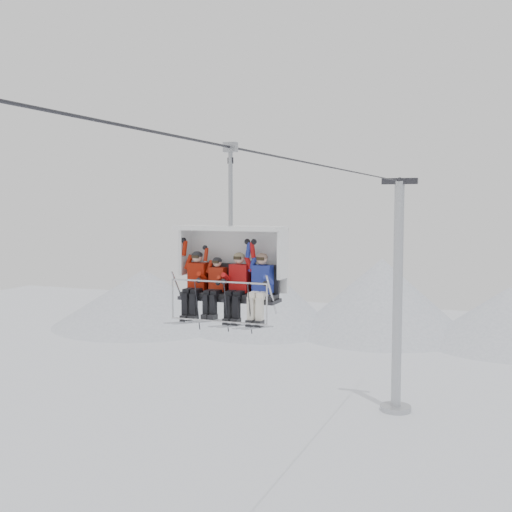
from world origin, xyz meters
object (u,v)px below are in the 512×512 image
at_px(lift_tower_right, 397,313).
at_px(skier_center_right, 238,284).
at_px(skier_far_right, 261,285).
at_px(chairlift_carrier, 233,262).
at_px(skier_far_left, 196,282).
at_px(skier_center_left, 216,285).

bearing_deg(lift_tower_right, skier_center_right, -89.39).
bearing_deg(skier_center_right, skier_far_right, 0.00).
height_order(chairlift_carrier, skier_far_right, chairlift_carrier).
xyz_separation_m(lift_tower_right, skier_far_left, (-0.81, -23.74, 4.45)).
bearing_deg(skier_far_right, chairlift_carrier, 159.35).
distance_m(lift_tower_right, skier_far_left, 24.16).
distance_m(skier_far_left, skier_center_left, 0.51).
height_order(skier_far_left, skier_center_right, skier_center_right).
bearing_deg(skier_far_left, skier_center_left, -1.81).
distance_m(chairlift_carrier, skier_far_right, 0.98).
height_order(lift_tower_right, skier_center_left, lift_tower_right).
relative_size(lift_tower_right, skier_center_right, 7.98).
distance_m(chairlift_carrier, skier_center_right, 0.61).
height_order(lift_tower_right, skier_far_right, lift_tower_right).
distance_m(skier_far_left, skier_far_right, 1.61).
height_order(skier_center_left, skier_far_right, skier_far_right).
xyz_separation_m(chairlift_carrier, skier_center_right, (0.25, -0.30, -0.47)).
bearing_deg(skier_center_right, chairlift_carrier, 129.74).
distance_m(skier_center_left, skier_far_right, 1.10).
bearing_deg(skier_center_right, skier_far_left, -179.98).
distance_m(skier_center_right, skier_far_right, 0.55).
bearing_deg(skier_far_right, lift_tower_right, 91.94).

